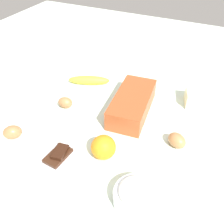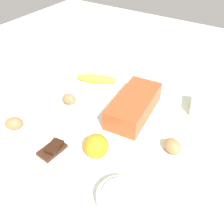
{
  "view_description": "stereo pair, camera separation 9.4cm",
  "coord_description": "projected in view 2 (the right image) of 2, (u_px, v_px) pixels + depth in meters",
  "views": [
    {
      "loc": [
        -0.66,
        -0.31,
        0.64
      ],
      "look_at": [
        0.0,
        0.0,
        0.04
      ],
      "focal_mm": 40.12,
      "sensor_mm": 36.0,
      "label": 1
    },
    {
      "loc": [
        -0.61,
        -0.39,
        0.64
      ],
      "look_at": [
        0.0,
        0.0,
        0.04
      ],
      "focal_mm": 40.12,
      "sensor_mm": 36.0,
      "label": 2
    }
  ],
  "objects": [
    {
      "name": "loaf_pan",
      "position": [
        134.0,
        105.0,
        0.97
      ],
      "size": [
        0.29,
        0.16,
        0.08
      ],
      "rotation": [
        0.0,
        0.0,
        0.1
      ],
      "color": "#9E4723",
      "rests_on": "ground_plane"
    },
    {
      "name": "chocolate_plate",
      "position": [
        53.0,
        151.0,
        0.83
      ],
      "size": [
        0.13,
        0.13,
        0.03
      ],
      "color": "white",
      "rests_on": "ground_plane"
    },
    {
      "name": "butter_block",
      "position": [
        199.0,
        104.0,
        0.99
      ],
      "size": [
        0.1,
        0.09,
        0.06
      ],
      "primitive_type": "cube",
      "rotation": [
        0.0,
        0.0,
        0.29
      ],
      "color": "#F4EDB2",
      "rests_on": "ground_plane"
    },
    {
      "name": "orange_fruit",
      "position": [
        96.0,
        146.0,
        0.81
      ],
      "size": [
        0.08,
        0.08,
        0.08
      ],
      "primitive_type": "sphere",
      "color": "orange",
      "rests_on": "ground_plane"
    },
    {
      "name": "flour_bowl",
      "position": [
        120.0,
        197.0,
        0.67
      ],
      "size": [
        0.13,
        0.13,
        0.07
      ],
      "color": "white",
      "rests_on": "ground_plane"
    },
    {
      "name": "sugar_bowl",
      "position": [
        50.0,
        116.0,
        0.94
      ],
      "size": [
        0.13,
        0.13,
        0.06
      ],
      "color": "white",
      "rests_on": "ground_plane"
    },
    {
      "name": "egg_beside_bowl",
      "position": [
        69.0,
        99.0,
        1.03
      ],
      "size": [
        0.06,
        0.07,
        0.05
      ],
      "primitive_type": "ellipsoid",
      "rotation": [
        0.0,
        1.57,
        1.77
      ],
      "color": "#A26D42",
      "rests_on": "ground_plane"
    },
    {
      "name": "ground_plane",
      "position": [
        112.0,
        122.0,
        0.97
      ],
      "size": [
        2.4,
        2.4,
        0.02
      ],
      "primitive_type": "cube",
      "color": "silver"
    },
    {
      "name": "egg_near_butter",
      "position": [
        173.0,
        146.0,
        0.83
      ],
      "size": [
        0.08,
        0.08,
        0.05
      ],
      "primitive_type": "ellipsoid",
      "rotation": [
        0.0,
        1.57,
        4.18
      ],
      "color": "#AC7446",
      "rests_on": "ground_plane"
    },
    {
      "name": "banana",
      "position": [
        97.0,
        79.0,
        1.16
      ],
      "size": [
        0.11,
        0.19,
        0.04
      ],
      "primitive_type": "ellipsoid",
      "rotation": [
        0.0,
        0.0,
        1.96
      ],
      "color": "yellow",
      "rests_on": "ground_plane"
    },
    {
      "name": "egg_loose",
      "position": [
        14.0,
        123.0,
        0.92
      ],
      "size": [
        0.08,
        0.08,
        0.05
      ],
      "primitive_type": "ellipsoid",
      "rotation": [
        0.0,
        1.57,
        2.29
      ],
      "color": "#9C693F",
      "rests_on": "ground_plane"
    }
  ]
}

